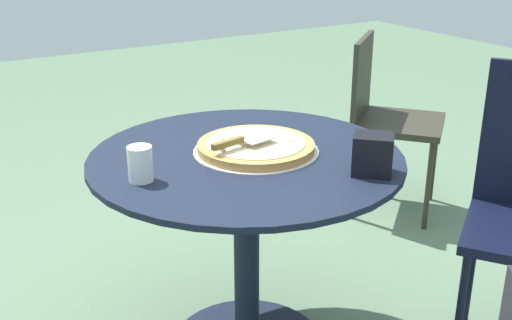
% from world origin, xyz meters
% --- Properties ---
extents(patio_table, '(0.93, 0.93, 0.69)m').
position_xyz_m(patio_table, '(0.00, 0.00, 0.50)').
color(patio_table, black).
rests_on(patio_table, ground).
extents(pizza_on_tray, '(0.38, 0.38, 0.05)m').
position_xyz_m(pizza_on_tray, '(0.04, 0.01, 0.70)').
color(pizza_on_tray, beige).
rests_on(pizza_on_tray, patio_table).
extents(pizza_server, '(0.22, 0.10, 0.02)m').
position_xyz_m(pizza_server, '(-0.02, -0.01, 0.74)').
color(pizza_server, silver).
rests_on(pizza_server, pizza_on_tray).
extents(drinking_cup, '(0.07, 0.07, 0.10)m').
position_xyz_m(drinking_cup, '(-0.34, -0.02, 0.74)').
color(drinking_cup, silver).
rests_on(drinking_cup, patio_table).
extents(napkin_dispenser, '(0.14, 0.14, 0.11)m').
position_xyz_m(napkin_dispenser, '(0.22, -0.30, 0.75)').
color(napkin_dispenser, black).
rests_on(napkin_dispenser, patio_table).
extents(patio_chair_far, '(0.56, 0.56, 0.83)m').
position_xyz_m(patio_chair_far, '(1.11, 0.61, 0.49)').
color(patio_chair_far, '#2F2C23').
rests_on(patio_chair_far, ground).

